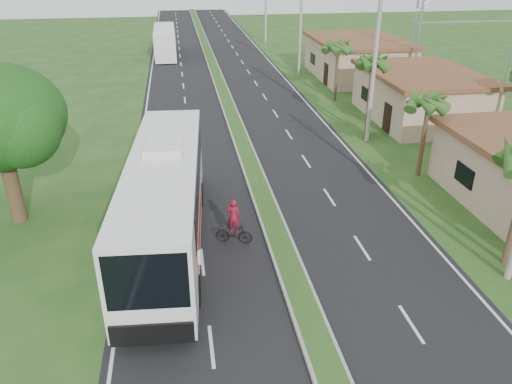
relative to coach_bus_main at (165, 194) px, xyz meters
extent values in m
plane|color=#214A1B|center=(4.85, -6.76, -2.42)|extent=(180.00, 180.00, 0.00)
cube|color=black|center=(4.85, 13.24, -2.41)|extent=(14.00, 160.00, 0.02)
cube|color=gray|center=(4.85, 13.24, -2.32)|extent=(1.20, 160.00, 0.17)
cube|color=#214A1B|center=(4.85, 13.24, -2.23)|extent=(0.95, 160.00, 0.02)
cube|color=silver|center=(-1.85, 13.24, -2.42)|extent=(0.12, 160.00, 0.01)
cube|color=silver|center=(11.55, 13.24, -2.42)|extent=(0.12, 160.00, 0.01)
cube|color=tan|center=(18.85, 15.24, -0.74)|extent=(7.00, 10.00, 3.35)
cube|color=brown|center=(18.85, 15.24, 1.09)|extent=(7.60, 10.60, 0.32)
cube|color=tan|center=(18.85, 29.24, -0.67)|extent=(8.00, 11.00, 3.50)
cube|color=brown|center=(18.85, 29.24, 1.24)|extent=(8.60, 11.60, 0.32)
cylinder|color=#473321|center=(14.25, 5.24, -0.12)|extent=(0.26, 0.26, 4.60)
cylinder|color=#473321|center=(13.65, 12.24, 0.28)|extent=(0.26, 0.26, 5.40)
cylinder|color=#473321|center=(14.15, 21.24, -0.02)|extent=(0.26, 0.26, 4.80)
cylinder|color=#473321|center=(-7.15, 3.24, -0.42)|extent=(0.70, 0.70, 4.00)
sphere|color=#113F11|center=(-5.95, 2.24, 2.48)|extent=(3.40, 3.40, 3.40)
cylinder|color=gray|center=(13.35, 11.24, 3.58)|extent=(0.28, 0.28, 12.00)
cylinder|color=gray|center=(13.35, 31.24, 3.08)|extent=(0.28, 0.28, 11.00)
cylinder|color=gray|center=(13.35, 51.24, 2.83)|extent=(0.28, 0.28, 10.50)
cylinder|color=gray|center=(21.85, 22.74, 3.58)|extent=(0.18, 0.18, 12.00)
cylinder|color=gray|center=(21.85, 23.74, 3.58)|extent=(0.18, 0.18, 12.00)
cube|color=gray|center=(26.85, 23.24, 3.58)|extent=(10.00, 0.14, 0.14)
cube|color=white|center=(0.00, -0.07, -0.12)|extent=(3.79, 13.76, 3.57)
cube|color=black|center=(0.04, 0.61, 0.66)|extent=(3.65, 11.05, 1.43)
cube|color=black|center=(-0.48, -6.79, 0.45)|extent=(2.55, 0.32, 2.00)
cube|color=#B2190E|center=(-0.10, -1.42, -0.84)|extent=(3.29, 6.08, 0.62)
cube|color=yellow|center=(0.02, 0.27, -1.12)|extent=(3.12, 3.59, 0.28)
cube|color=white|center=(0.09, 1.29, 1.82)|extent=(1.78, 2.82, 0.32)
cylinder|color=black|center=(-1.59, -4.27, -1.83)|extent=(0.45, 1.20, 1.18)
cylinder|color=black|center=(0.97, -4.45, -1.83)|extent=(0.45, 1.20, 1.18)
cylinder|color=black|center=(-1.02, 3.64, -1.83)|extent=(0.45, 1.20, 1.18)
cylinder|color=black|center=(1.53, 3.46, -1.83)|extent=(0.45, 1.20, 1.18)
cube|color=white|center=(-0.35, 43.67, -0.72)|extent=(2.51, 11.14, 3.10)
cube|color=black|center=(-0.35, 44.16, 0.21)|extent=(2.54, 8.24, 1.05)
cube|color=orange|center=(-0.34, 42.71, -1.31)|extent=(2.51, 5.34, 0.34)
cylinder|color=black|center=(-1.37, 39.07, -1.95)|extent=(0.30, 0.93, 0.93)
cylinder|color=black|center=(0.76, 39.09, -1.95)|extent=(0.30, 0.93, 0.93)
cylinder|color=black|center=(-1.44, 47.78, -1.95)|extent=(0.30, 0.93, 0.93)
cylinder|color=black|center=(0.68, 47.79, -1.95)|extent=(0.30, 0.93, 0.93)
imported|color=black|center=(2.85, -0.47, -1.92)|extent=(1.71, 0.94, 0.99)
imported|color=maroon|center=(2.85, -0.47, -1.06)|extent=(0.68, 0.55, 1.62)
camera|label=1|loc=(0.85, -19.38, 9.44)|focal=35.00mm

